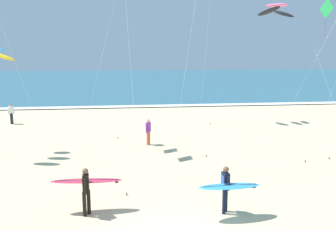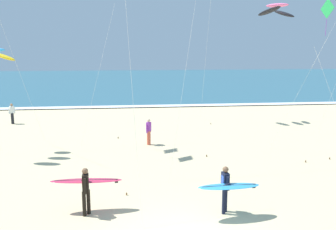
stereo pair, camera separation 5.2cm
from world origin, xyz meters
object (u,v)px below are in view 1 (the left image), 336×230
object	(u,v)px
surfer_lead	(86,185)
kite_diamond_emerald_close	(327,13)
bystander_purple_top	(148,132)
kite_arc_rose_high	(277,10)
surfer_trailing	(227,186)
bystander_white_top	(11,114)

from	to	relation	value
surfer_lead	kite_diamond_emerald_close	distance (m)	19.56
kite_diamond_emerald_close	bystander_purple_top	xyz separation A→B (m)	(-11.89, -1.93, -7.20)
surfer_lead	kite_diamond_emerald_close	bearing A→B (deg)	36.77
kite_arc_rose_high	kite_diamond_emerald_close	size ratio (longest dim) A/B	0.91
kite_arc_rose_high	bystander_purple_top	size ratio (longest dim) A/B	5.11
kite_diamond_emerald_close	bystander_purple_top	size ratio (longest dim) A/B	5.61
surfer_lead	kite_arc_rose_high	bearing A→B (deg)	37.14
surfer_trailing	kite_diamond_emerald_close	distance (m)	16.76
bystander_purple_top	bystander_white_top	size ratio (longest dim) A/B	1.00
surfer_trailing	kite_arc_rose_high	distance (m)	11.56
kite_diamond_emerald_close	bystander_white_top	bearing A→B (deg)	166.12
surfer_trailing	bystander_white_top	distance (m)	20.96
surfer_lead	bystander_purple_top	world-z (taller)	surfer_lead
kite_arc_rose_high	bystander_white_top	distance (m)	20.43
kite_diamond_emerald_close	bystander_purple_top	distance (m)	14.04
surfer_trailing	surfer_lead	bearing A→B (deg)	171.34
surfer_lead	surfer_trailing	size ratio (longest dim) A/B	1.13
surfer_trailing	kite_diamond_emerald_close	world-z (taller)	kite_diamond_emerald_close
kite_arc_rose_high	surfer_lead	bearing A→B (deg)	-142.86
kite_arc_rose_high	bystander_white_top	bearing A→B (deg)	151.98
surfer_trailing	bystander_purple_top	world-z (taller)	surfer_trailing
bystander_white_top	bystander_purple_top	bearing A→B (deg)	-36.24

